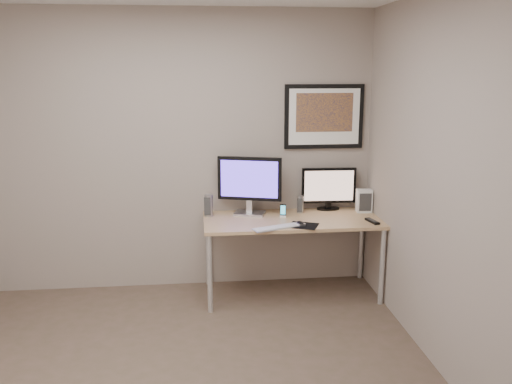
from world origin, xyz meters
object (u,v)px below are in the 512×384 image
at_px(monitor_tv, 329,187).
at_px(speaker_left, 209,205).
at_px(desk, 292,226).
at_px(speaker_right, 300,204).
at_px(fan_unit, 364,201).
at_px(monitor_large, 250,183).
at_px(keyboard, 277,227).
at_px(phone_dock, 283,210).
at_px(framed_art, 324,116).

relative_size(monitor_tv, speaker_left, 2.59).
distance_m(desk, speaker_right, 0.27).
relative_size(speaker_left, fan_unit, 0.93).
distance_m(monitor_large, keyboard, 0.58).
distance_m(speaker_right, phone_dock, 0.23).
bearing_deg(speaker_right, framed_art, 45.82).
xyz_separation_m(framed_art, fan_unit, (0.37, -0.17, -0.78)).
bearing_deg(speaker_right, speaker_left, -162.54).
xyz_separation_m(keyboard, fan_unit, (0.90, 0.44, 0.10)).
xyz_separation_m(desk, framed_art, (0.35, 0.33, 0.96)).
bearing_deg(phone_dock, speaker_right, 49.28).
bearing_deg(phone_dock, desk, -28.79).
height_order(framed_art, monitor_large, framed_art).
bearing_deg(speaker_left, monitor_large, 18.12).
relative_size(phone_dock, fan_unit, 0.56).
distance_m(framed_art, monitor_tv, 0.68).
relative_size(framed_art, keyboard, 1.77).
height_order(desk, fan_unit, fan_unit).
distance_m(speaker_right, fan_unit, 0.61).
distance_m(framed_art, speaker_right, 0.86).
relative_size(speaker_right, fan_unit, 0.75).
xyz_separation_m(desk, speaker_right, (0.11, 0.20, 0.15)).
xyz_separation_m(framed_art, keyboard, (-0.53, -0.62, -0.88)).
relative_size(desk, speaker_right, 9.94).
height_order(desk, speaker_right, speaker_right).
bearing_deg(desk, fan_unit, 12.36).
bearing_deg(fan_unit, desk, -163.24).
xyz_separation_m(speaker_left, keyboard, (0.57, -0.46, -0.09)).
bearing_deg(fan_unit, keyboard, -149.57).
bearing_deg(monitor_large, desk, -10.12).
xyz_separation_m(desk, speaker_left, (-0.75, 0.17, 0.17)).
bearing_deg(keyboard, speaker_right, 37.82).
xyz_separation_m(monitor_large, keyboard, (0.19, -0.47, -0.29)).
bearing_deg(monitor_large, framed_art, 28.12).
bearing_deg(phone_dock, speaker_left, -174.59).
relative_size(monitor_tv, speaker_right, 3.24).
bearing_deg(monitor_tv, framed_art, 136.94).
distance_m(desk, fan_unit, 0.76).
distance_m(phone_dock, fan_unit, 0.80).
bearing_deg(monitor_large, monitor_tv, 23.49).
xyz_separation_m(speaker_right, keyboard, (-0.30, -0.48, -0.07)).
height_order(speaker_left, speaker_right, speaker_left).
relative_size(speaker_right, phone_dock, 1.32).
xyz_separation_m(phone_dock, keyboard, (-0.11, -0.35, -0.05)).
distance_m(speaker_left, speaker_right, 0.86).
xyz_separation_m(framed_art, monitor_large, (-0.72, -0.15, -0.59)).
xyz_separation_m(monitor_large, fan_unit, (1.09, -0.03, -0.19)).
bearing_deg(framed_art, monitor_large, -168.53).
xyz_separation_m(framed_art, phone_dock, (-0.42, -0.26, -0.83)).
relative_size(desk, phone_dock, 13.16).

